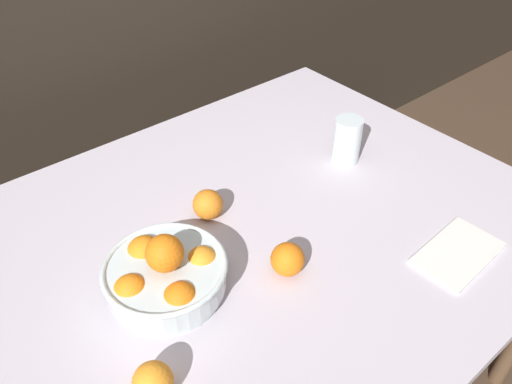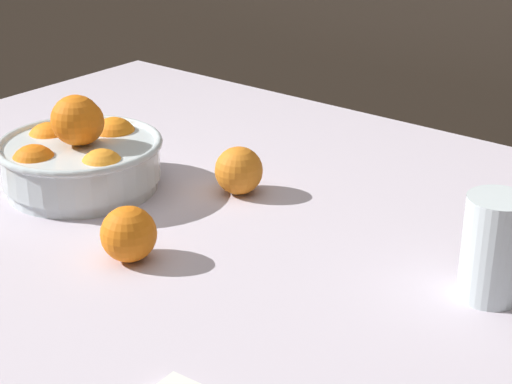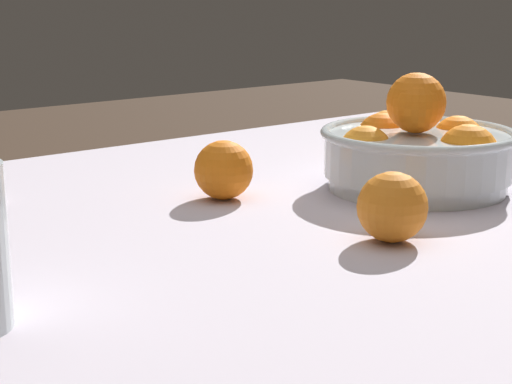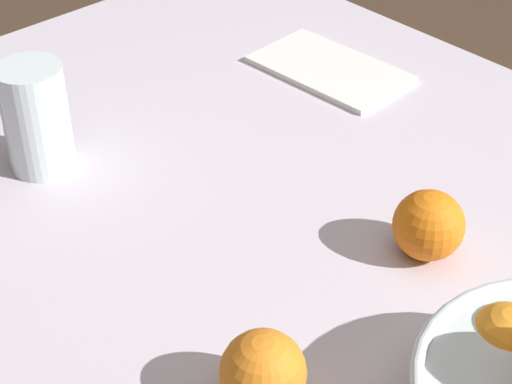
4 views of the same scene
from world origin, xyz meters
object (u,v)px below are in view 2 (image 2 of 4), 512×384
Objects in this scene: fruit_bowl at (80,157)px; juice_glass at (493,254)px; orange_loose_front at (129,234)px; orange_loose_aside at (239,170)px.

juice_glass is (0.64, 0.09, 0.00)m from fruit_bowl.
fruit_bowl reaches higher than orange_loose_front.
orange_loose_front is (-0.41, -0.21, -0.02)m from juice_glass.
juice_glass is at bearing -6.69° from orange_loose_aside.
fruit_bowl is at bearing -172.08° from juice_glass.
fruit_bowl reaches higher than juice_glass.
fruit_bowl is 0.65m from juice_glass.
orange_loose_front is at bearing -153.24° from juice_glass.
orange_loose_aside is at bearing 173.31° from juice_glass.
orange_loose_front is 0.26m from orange_loose_aside.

